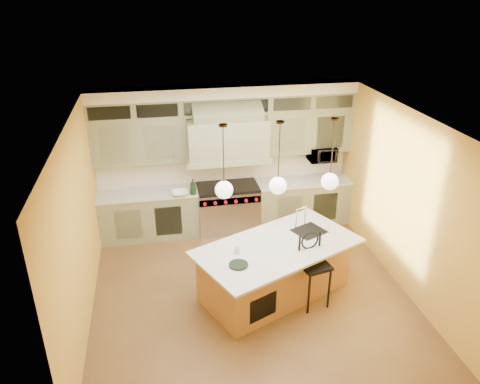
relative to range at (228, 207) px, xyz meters
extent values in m
plane|color=brown|center=(0.00, -2.14, -0.49)|extent=(5.00, 5.00, 0.00)
plane|color=white|center=(0.00, -2.14, 2.41)|extent=(5.00, 5.00, 0.00)
plane|color=gold|center=(0.00, 0.36, 0.96)|extent=(5.00, 0.00, 5.00)
plane|color=gold|center=(0.00, -4.64, 0.96)|extent=(5.00, 0.00, 5.00)
plane|color=gold|center=(-2.50, -2.14, 0.96)|extent=(0.00, 5.00, 5.00)
plane|color=gold|center=(2.50, -2.14, 0.96)|extent=(0.00, 5.00, 5.00)
cube|color=gray|center=(-1.55, 0.03, -0.04)|extent=(1.90, 0.65, 0.90)
cube|color=gray|center=(1.55, 0.03, -0.04)|extent=(1.90, 0.65, 0.90)
cube|color=silver|center=(-1.55, 0.03, 0.43)|extent=(1.90, 0.68, 0.04)
cube|color=silver|center=(1.55, 0.03, 0.43)|extent=(1.90, 0.68, 0.04)
cube|color=silver|center=(0.00, 0.34, 0.73)|extent=(5.00, 0.04, 0.56)
cube|color=gray|center=(-1.62, 0.18, 1.44)|extent=(1.75, 0.35, 0.85)
cube|color=gray|center=(1.62, 0.18, 1.44)|extent=(1.75, 0.35, 0.85)
cube|color=gray|center=(0.00, 0.01, 1.46)|extent=(1.50, 0.70, 0.75)
cube|color=gray|center=(0.00, 0.01, 1.06)|extent=(1.60, 0.76, 0.10)
cube|color=#333833|center=(0.00, 0.18, 2.04)|extent=(5.00, 0.35, 0.35)
cube|color=white|center=(0.00, 0.16, 2.31)|extent=(5.00, 0.47, 0.20)
cube|color=silver|center=(0.00, 0.01, -0.04)|extent=(1.20, 0.70, 0.90)
cube|color=black|center=(0.00, 0.01, 0.44)|extent=(1.20, 0.70, 0.06)
cube|color=silver|center=(0.00, -0.31, 0.29)|extent=(1.20, 0.06, 0.14)
cube|color=#A26839|center=(0.38, -2.24, -0.05)|extent=(2.52, 1.92, 0.88)
cube|color=silver|center=(0.40, -2.29, 0.41)|extent=(2.85, 2.26, 0.04)
cube|color=black|center=(1.03, -1.95, 0.41)|extent=(0.62, 0.60, 0.05)
cylinder|color=black|center=(0.76, -2.84, -0.14)|extent=(0.04, 0.04, 0.70)
cylinder|color=black|center=(1.11, -2.76, -0.14)|extent=(0.04, 0.04, 0.70)
cylinder|color=black|center=(0.69, -2.49, -0.14)|extent=(0.04, 0.04, 0.70)
cylinder|color=black|center=(1.04, -2.41, -0.14)|extent=(0.04, 0.04, 0.70)
cube|color=black|center=(0.90, -2.62, 0.23)|extent=(0.50, 0.50, 0.05)
torus|color=black|center=(0.86, -2.45, 0.57)|extent=(0.30, 0.09, 0.30)
imported|color=black|center=(1.95, 0.11, 0.96)|extent=(0.54, 0.37, 0.30)
imported|color=black|center=(-0.70, -0.22, 0.61)|extent=(0.14, 0.14, 0.31)
imported|color=black|center=(-0.70, -0.22, 0.56)|extent=(0.11, 0.11, 0.21)
imported|color=white|center=(-0.94, -0.22, 0.49)|extent=(0.33, 0.33, 0.08)
imported|color=silver|center=(-0.25, -2.37, 0.48)|extent=(0.11, 0.11, 0.09)
cylinder|color=#2D2319|center=(-0.42, -2.24, 2.39)|extent=(0.12, 0.12, 0.03)
cylinder|color=#2D2319|center=(-0.42, -2.24, 1.95)|extent=(0.02, 0.02, 0.93)
sphere|color=white|center=(-0.42, -2.24, 1.43)|extent=(0.26, 0.26, 0.26)
cylinder|color=#2D2319|center=(0.38, -2.24, 2.39)|extent=(0.12, 0.12, 0.03)
cylinder|color=#2D2319|center=(0.38, -2.24, 1.95)|extent=(0.02, 0.02, 0.93)
sphere|color=white|center=(0.38, -2.24, 1.43)|extent=(0.26, 0.26, 0.26)
cylinder|color=#2D2319|center=(1.18, -2.24, 2.39)|extent=(0.12, 0.12, 0.03)
cylinder|color=#2D2319|center=(1.18, -2.24, 1.95)|extent=(0.02, 0.02, 0.93)
sphere|color=white|center=(1.18, -2.24, 1.43)|extent=(0.26, 0.26, 0.26)
camera|label=1|loc=(-1.34, -8.27, 4.24)|focal=35.00mm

